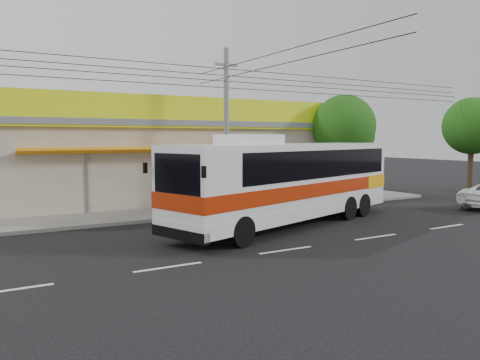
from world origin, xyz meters
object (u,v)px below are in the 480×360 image
object	(u,v)px
coach_bus	(293,177)
tree_near	(346,129)
utility_pole	(226,77)
tree_far	(474,128)

from	to	relation	value
coach_bus	tree_near	size ratio (longest dim) A/B	2.00
coach_bus	utility_pole	xyz separation A→B (m)	(-0.73, 4.39, 4.49)
coach_bus	tree_far	bearing A→B (deg)	-5.70
tree_far	coach_bus	bearing A→B (deg)	-167.70
coach_bus	tree_near	world-z (taller)	tree_near
utility_pole	tree_near	size ratio (longest dim) A/B	5.54
coach_bus	tree_near	bearing A→B (deg)	16.44
tree_near	tree_far	world-z (taller)	tree_far
tree_far	utility_pole	bearing A→B (deg)	178.43
utility_pole	tree_near	distance (m)	8.89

